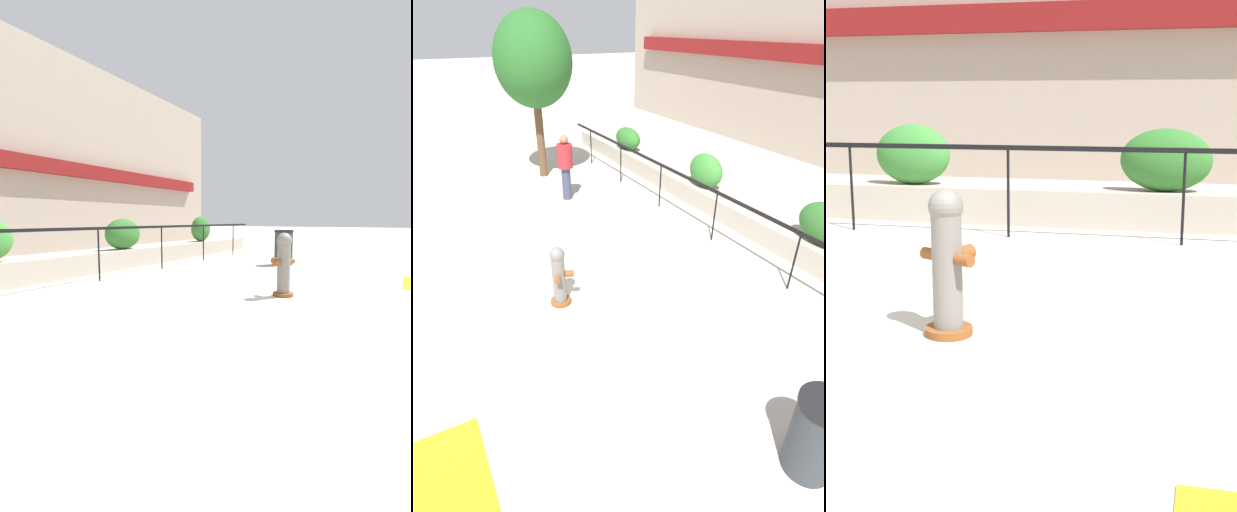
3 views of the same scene
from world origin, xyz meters
TOP-DOWN VIEW (x-y plane):
  - ground_plane at (0.00, 0.00)m, footprint 120.00×120.00m
  - planter_wall_low at (0.00, 6.00)m, footprint 18.00×0.70m
  - fence_railing_segment at (-0.00, 4.90)m, footprint 15.00×0.05m
  - hedge_bush_2 at (1.86, 6.00)m, footprint 1.21×0.56m
  - hedge_bush_3 at (5.94, 6.00)m, footprint 1.00×0.59m
  - fire_hydrant at (0.61, 1.11)m, footprint 0.47×0.48m
  - trash_bin at (4.63, 2.40)m, footprint 0.55×0.55m

SIDE VIEW (x-z plane):
  - ground_plane at x=0.00m, z-range 0.00..0.00m
  - planter_wall_low at x=0.00m, z-range 0.00..0.50m
  - trash_bin at x=4.63m, z-range 0.00..1.01m
  - fire_hydrant at x=0.61m, z-range 0.01..1.09m
  - hedge_bush_2 at x=1.86m, z-range 0.50..1.33m
  - hedge_bush_3 at x=5.94m, z-range 0.50..1.43m
  - fence_railing_segment at x=0.00m, z-range 0.44..1.59m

